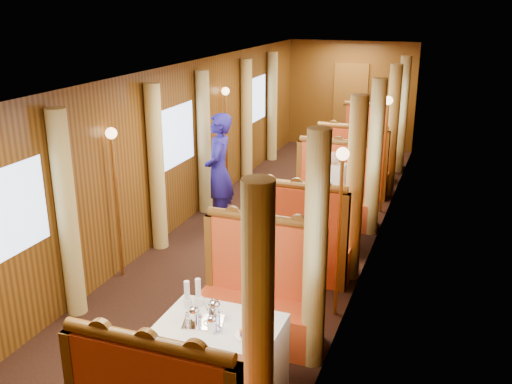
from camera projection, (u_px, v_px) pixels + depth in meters
The scene contains 46 objects.
floor at pixel (268, 239), 8.51m from camera, with size 3.00×12.00×0.01m, color black, non-canonical shape.
ceiling at pixel (270, 69), 7.71m from camera, with size 3.00×12.00×0.01m, color silver, non-canonical shape.
wall_far at pixel (351, 95), 13.45m from camera, with size 3.00×2.50×0.01m, color brown, non-canonical shape.
wall_left at pixel (175, 149), 8.59m from camera, with size 12.00×2.50×0.01m, color brown, non-canonical shape.
wall_right at pixel (375, 169), 7.62m from camera, with size 12.00×2.50×0.01m, color brown, non-canonical shape.
doorway_far at pixel (350, 106), 13.50m from camera, with size 0.80×0.04×2.00m, color brown.
table_near at pixel (221, 360), 5.03m from camera, with size 1.05×0.72×0.75m, color white.
banquette_near_aft at pixel (259, 301), 5.92m from camera, with size 1.30×0.55×1.34m.
table_mid at pixel (318, 222), 8.14m from camera, with size 1.05×0.72×0.75m, color white.
banquette_mid_fwd at pixel (299, 246), 7.23m from camera, with size 1.30×0.55×1.34m.
banquette_mid_aft at pixel (334, 197), 9.03m from camera, with size 1.30×0.55×1.34m.
table_far at pixel (361, 161), 11.26m from camera, with size 1.05×0.72×0.75m, color white.
banquette_far_fwd at pixel (352, 172), 10.34m from camera, with size 1.30×0.55×1.34m.
banquette_far_aft at pixel (370, 146), 12.14m from camera, with size 1.30×0.55×1.34m.
tea_tray at pixel (203, 322), 4.91m from camera, with size 0.34×0.26×0.01m, color silver.
teapot_left at pixel (194, 317), 4.88m from camera, with size 0.16×0.12×0.13m, color silver, non-canonical shape.
teapot_right at pixel (212, 326), 4.77m from camera, with size 0.14×0.11×0.11m, color silver, non-canonical shape.
teapot_back at pixel (214, 312), 4.95m from camera, with size 0.18×0.13×0.14m, color silver, non-canonical shape.
fruit_plate at pixel (248, 334), 4.71m from camera, with size 0.22×0.22×0.05m.
cup_inboard at pixel (187, 297), 5.12m from camera, with size 0.08×0.08×0.26m.
cup_outboard at pixel (198, 295), 5.17m from camera, with size 0.08×0.08×0.26m.
rose_vase_mid at pixel (322, 185), 7.98m from camera, with size 0.06×0.06×0.36m.
rose_vase_far at pixel (361, 133), 11.11m from camera, with size 0.06×0.06×0.36m.
window_left_near at pixel (2, 215), 5.41m from camera, with size 1.20×0.90×0.01m, color #94ADD0, non-canonical shape.
curtain_left_near_b at pixel (67, 216), 6.16m from camera, with size 0.22×0.22×2.35m, color tan.
window_right_near at pixel (305, 262), 4.45m from camera, with size 1.20×0.90×0.01m, color #94ADD0, non-canonical shape.
curtain_right_near_a at pixel (258, 344), 3.87m from camera, with size 0.22×0.22×2.35m, color tan.
curtain_right_near_b at pixel (315, 253), 5.26m from camera, with size 0.22×0.22×2.35m, color tan.
window_left_mid at pixel (175, 136), 8.52m from camera, with size 1.20×0.90×0.01m, color #94ADD0, non-canonical shape.
curtain_left_mid_a at pixel (156, 169), 7.88m from camera, with size 0.22×0.22×2.35m, color tan.
curtain_left_mid_b at pixel (204, 143), 9.27m from camera, with size 0.22×0.22×2.35m, color tan.
window_right_mid at pixel (375, 154), 7.56m from camera, with size 1.20×0.90×0.01m, color #94ADD0, non-canonical shape.
curtain_right_mid_a at pixel (355, 190), 6.99m from camera, with size 0.22×0.22×2.35m, color tan.
curtain_right_mid_b at pixel (375, 159), 8.38m from camera, with size 0.22×0.22×2.35m, color tan.
window_left_far at pixel (255, 100), 11.64m from camera, with size 1.20×0.90×0.01m, color #94ADD0, non-canonical shape.
curtain_left_far_a at pixel (247, 121), 11.00m from camera, with size 0.22×0.22×2.35m, color tan.
curtain_left_far_b at pixel (272, 107), 12.39m from camera, with size 0.22×0.22×2.35m, color tan.
window_right_far at pixel (404, 109), 10.67m from camera, with size 1.20×0.90×0.01m, color #94ADD0, non-canonical shape.
curtain_right_far_a at pixel (392, 131), 10.10m from camera, with size 0.22×0.22×2.35m, color tan.
curtain_right_far_b at pixel (402, 115), 11.49m from camera, with size 0.22×0.22×2.35m, color tan.
sconce_left_fore at pixel (114, 173), 6.96m from camera, with size 0.14×0.14×1.95m.
sconce_right_fore at pixel (340, 199), 6.05m from camera, with size 0.14×0.14×1.95m.
sconce_left_aft at pixel (226, 119), 10.07m from camera, with size 0.14×0.14×1.95m.
sconce_right_aft at pixel (386, 131), 9.17m from camera, with size 0.14×0.14×1.95m.
steward at pixel (219, 171), 8.73m from camera, with size 0.65×0.43×1.79m, color navy.
passenger at pixel (331, 182), 8.73m from camera, with size 0.40×0.44×0.76m.
Camera 1 is at (2.51, -7.42, 3.40)m, focal length 40.00 mm.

